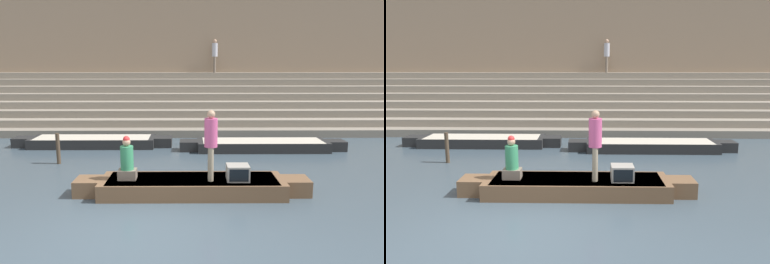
{
  "view_description": "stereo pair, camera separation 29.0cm",
  "coord_description": "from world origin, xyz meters",
  "views": [
    {
      "loc": [
        0.95,
        -6.95,
        3.13
      ],
      "look_at": [
        1.02,
        2.8,
        1.29
      ],
      "focal_mm": 35.0,
      "sensor_mm": 36.0,
      "label": 1
    },
    {
      "loc": [
        1.24,
        -6.95,
        3.13
      ],
      "look_at": [
        1.02,
        2.8,
        1.29
      ],
      "focal_mm": 35.0,
      "sensor_mm": 36.0,
      "label": 2
    }
  ],
  "objects": [
    {
      "name": "mooring_post",
      "position": [
        -3.11,
        4.35,
        0.48
      ],
      "size": [
        0.12,
        0.12,
        0.97
      ],
      "primitive_type": "cylinder",
      "color": "#473828",
      "rests_on": "ground"
    },
    {
      "name": "ground_plane",
      "position": [
        0.0,
        0.0,
        0.0
      ],
      "size": [
        120.0,
        120.0,
        0.0
      ],
      "primitive_type": "plane",
      "color": "#3D4C56"
    },
    {
      "name": "tv_set",
      "position": [
        2.08,
        1.46,
        0.57
      ],
      "size": [
        0.52,
        0.47,
        0.37
      ],
      "rotation": [
        0.0,
        0.0,
        0.06
      ],
      "color": "#9E998E",
      "rests_on": "rowboat_main"
    },
    {
      "name": "moored_boat_distant",
      "position": [
        -2.64,
        6.76,
        0.19
      ],
      "size": [
        5.87,
        1.21,
        0.35
      ],
      "rotation": [
        0.0,
        0.0,
        -0.02
      ],
      "color": "black",
      "rests_on": "ground"
    },
    {
      "name": "person_rowing",
      "position": [
        -0.52,
        1.57,
        0.82
      ],
      "size": [
        0.43,
        0.33,
        1.04
      ],
      "rotation": [
        0.0,
        0.0,
        0.06
      ],
      "color": "#756656",
      "rests_on": "rowboat_main"
    },
    {
      "name": "moored_boat_shore",
      "position": [
        3.56,
        6.11,
        0.19
      ],
      "size": [
        5.9,
        1.21,
        0.35
      ],
      "rotation": [
        0.0,
        0.0,
        0.09
      ],
      "color": "black",
      "rests_on": "ground"
    },
    {
      "name": "person_on_steps",
      "position": [
        2.33,
        13.53,
        3.57
      ],
      "size": [
        0.3,
        0.3,
        1.75
      ],
      "rotation": [
        0.0,
        0.0,
        1.43
      ],
      "color": "#756656",
      "rests_on": "ghat_steps"
    },
    {
      "name": "rowboat_main",
      "position": [
        1.02,
        1.6,
        0.21
      ],
      "size": [
        5.57,
        1.34,
        0.39
      ],
      "rotation": [
        0.0,
        0.0,
        0.04
      ],
      "color": "brown",
      "rests_on": "ground"
    },
    {
      "name": "person_standing",
      "position": [
        1.45,
        1.49,
        1.35
      ],
      "size": [
        0.3,
        0.3,
        1.65
      ],
      "rotation": [
        0.0,
        0.0,
        0.26
      ],
      "color": "gray",
      "rests_on": "rowboat_main"
    },
    {
      "name": "back_wall",
      "position": [
        0.0,
        14.48,
        3.8
      ],
      "size": [
        34.2,
        1.28,
        7.65
      ],
      "color": "#937A60",
      "rests_on": "ground"
    },
    {
      "name": "ghat_steps",
      "position": [
        0.0,
        11.9,
        0.9
      ],
      "size": [
        36.0,
        5.6,
        2.54
      ],
      "color": "gray",
      "rests_on": "ground"
    }
  ]
}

